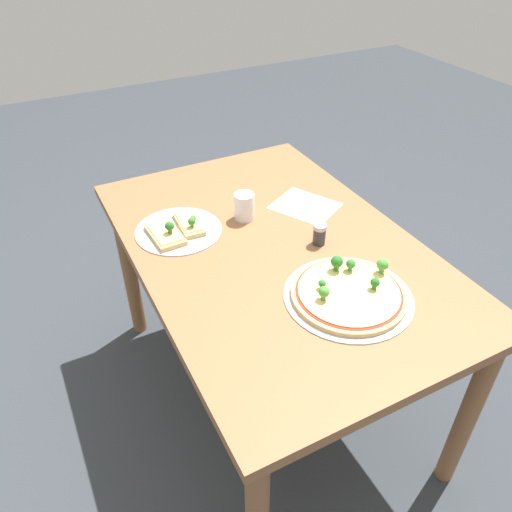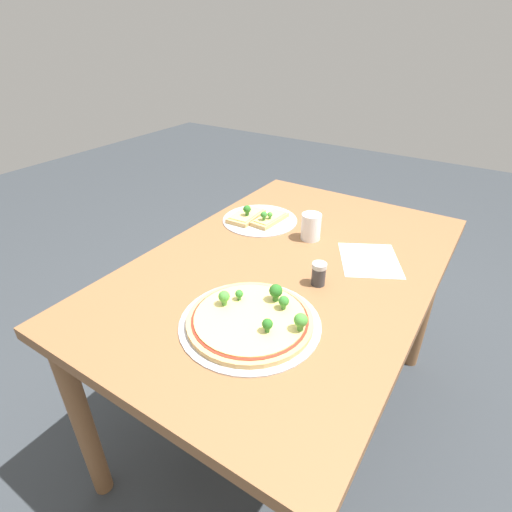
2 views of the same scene
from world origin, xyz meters
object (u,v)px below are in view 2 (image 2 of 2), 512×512
at_px(pizza_tray_whole, 251,319).
at_px(pizza_tray_slice, 258,218).
at_px(drinking_cup, 311,227).
at_px(dining_table, 287,286).
at_px(condiment_shaker, 319,274).

height_order(pizza_tray_whole, pizza_tray_slice, pizza_tray_whole).
distance_m(pizza_tray_whole, pizza_tray_slice, 0.61).
relative_size(pizza_tray_whole, drinking_cup, 3.87).
xyz_separation_m(dining_table, drinking_cup, (-0.19, -0.02, 0.14)).
bearing_deg(pizza_tray_slice, dining_table, 49.80).
height_order(drinking_cup, condiment_shaker, drinking_cup).
relative_size(dining_table, pizza_tray_whole, 3.59).
xyz_separation_m(dining_table, pizza_tray_slice, (-0.21, -0.25, 0.10)).
distance_m(dining_table, condiment_shaker, 0.19).
xyz_separation_m(dining_table, condiment_shaker, (0.06, 0.13, 0.13)).
xyz_separation_m(pizza_tray_whole, condiment_shaker, (-0.25, 0.07, 0.02)).
bearing_deg(drinking_cup, pizza_tray_whole, 9.11).
bearing_deg(condiment_shaker, pizza_tray_whole, -14.61).
bearing_deg(condiment_shaker, dining_table, -112.96).
distance_m(dining_table, drinking_cup, 0.24).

